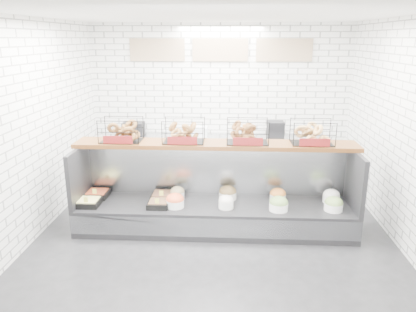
{
  "coord_description": "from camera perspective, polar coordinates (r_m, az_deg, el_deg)",
  "views": [
    {
      "loc": [
        0.21,
        -5.18,
        2.72
      ],
      "look_at": [
        -0.1,
        0.45,
        1.07
      ],
      "focal_mm": 35.0,
      "sensor_mm": 36.0,
      "label": 1
    }
  ],
  "objects": [
    {
      "name": "bagel_shelf",
      "position": [
        5.86,
        1.06,
        3.03
      ],
      "size": [
        4.1,
        0.5,
        0.4
      ],
      "color": "#44240E",
      "rests_on": "display_case"
    },
    {
      "name": "prep_counter",
      "position": [
        7.94,
        1.46,
        -0.19
      ],
      "size": [
        4.0,
        0.6,
        1.2
      ],
      "color": "#93969B",
      "rests_on": "ground"
    },
    {
      "name": "room_shell",
      "position": [
        5.82,
        1.13,
        9.76
      ],
      "size": [
        5.02,
        5.51,
        3.01
      ],
      "color": "white",
      "rests_on": "ground"
    },
    {
      "name": "ground",
      "position": [
        5.85,
        0.8,
        -11.4
      ],
      "size": [
        5.5,
        5.5,
        0.0
      ],
      "primitive_type": "plane",
      "color": "black",
      "rests_on": "ground"
    },
    {
      "name": "display_case",
      "position": [
        6.02,
        1.05,
        -7.12
      ],
      "size": [
        4.0,
        0.9,
        1.2
      ],
      "color": "black",
      "rests_on": "ground"
    }
  ]
}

